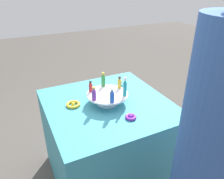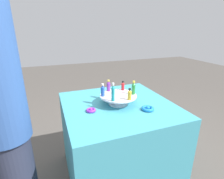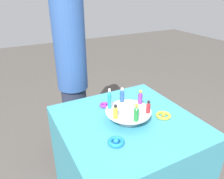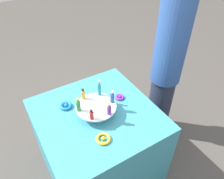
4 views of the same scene
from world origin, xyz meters
name	(u,v)px [view 4 (image 4 of 4)]	position (x,y,z in m)	size (l,w,h in m)	color
ground_plane	(100,166)	(0.00, 0.00, 0.00)	(12.00, 12.00, 0.00)	#4C4742
party_table	(98,143)	(0.00, 0.00, 0.40)	(0.95, 0.95, 0.80)	teal
display_stand	(96,108)	(0.00, 0.00, 0.86)	(0.32, 0.32, 0.09)	silver
bottle_gold	(83,94)	(0.05, -0.13, 0.93)	(0.03, 0.03, 0.10)	gold
bottle_green	(78,105)	(0.13, -0.03, 0.94)	(0.03, 0.03, 0.12)	#288438
bottle_red	(92,115)	(0.09, 0.10, 0.92)	(0.03, 0.03, 0.09)	#B21E23
bottle_purple	(109,109)	(-0.05, 0.13, 0.93)	(0.03, 0.03, 0.11)	#702D93
bottle_blue	(112,97)	(-0.13, 0.03, 0.93)	(0.03, 0.03, 0.11)	#234CAD
bottle_teal	(99,88)	(-0.09, -0.10, 0.95)	(0.03, 0.03, 0.15)	teal
ribbon_bow_purple	(120,97)	(-0.26, -0.06, 0.81)	(0.08, 0.08, 0.03)	purple
ribbon_bow_blue	(66,106)	(0.18, -0.20, 0.81)	(0.10, 0.10, 0.04)	blue
ribbon_bow_gold	(103,139)	(0.08, 0.26, 0.81)	(0.11, 0.11, 0.03)	gold
person_figure	(167,66)	(-0.86, -0.13, 0.89)	(0.30, 0.30, 1.76)	#282D42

